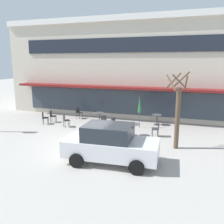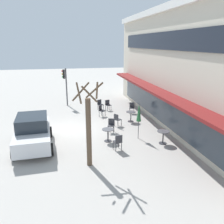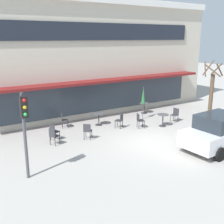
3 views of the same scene
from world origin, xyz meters
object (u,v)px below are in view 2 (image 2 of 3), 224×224
Objects in this scene: cafe_table_streetside at (131,115)px; traffic_light_pole at (65,81)px; cafe_table_by_tree at (163,135)px; patio_umbrella_green_folded at (139,112)px; cafe_chair_2 at (132,107)px; street_tree at (89,127)px; cafe_table_near_wall at (108,133)px; cafe_chair_6 at (118,141)px; cafe_chair_0 at (101,110)px; cafe_chair_1 at (108,104)px; parked_sedan at (33,132)px; cafe_chair_5 at (117,119)px; cafe_chair_3 at (111,124)px; cafe_chair_4 at (100,104)px.

cafe_table_streetside is 7.52m from traffic_light_pole.
cafe_table_by_tree is 0.35× the size of patio_umbrella_green_folded.
street_tree is at bearing -29.11° from cafe_chair_2.
street_tree is (2.57, -1.37, 1.40)m from cafe_table_near_wall.
patio_umbrella_green_folded is 2.47× the size of cafe_chair_6.
cafe_chair_0 and cafe_chair_2 have the same top height.
cafe_chair_6 reaches higher than cafe_table_streetside.
parked_sedan is at bearing -39.93° from cafe_chair_1.
cafe_table_streetside is at bearing 122.98° from cafe_chair_5.
cafe_table_near_wall is 0.85× the size of cafe_chair_3.
cafe_table_by_tree is 6.50m from cafe_chair_0.
cafe_chair_6 is (3.76, -0.82, 0.00)m from cafe_chair_5.
street_tree is 1.18× the size of traffic_light_pole.
cafe_chair_4 is 0.22× the size of street_tree.
cafe_table_by_tree is at bearing 110.16° from street_tree.
cafe_chair_6 is (2.75, -0.19, 0.00)m from cafe_chair_3.
cafe_chair_5 is at bearing -150.68° from cafe_table_by_tree.
traffic_light_pole is at bearing -124.39° from cafe_chair_1.
cafe_chair_0 reaches higher than cafe_table_streetside.
cafe_chair_4 is at bearing -173.59° from cafe_chair_5.
parked_sedan is at bearing -91.50° from cafe_table_near_wall.
cafe_chair_0 is (-5.96, -2.60, 0.01)m from cafe_table_by_tree.
cafe_chair_4 is (-1.55, -2.39, 0.00)m from cafe_chair_2.
patio_umbrella_green_folded is 9.80m from traffic_light_pole.
cafe_chair_0 is (-1.77, -1.89, 0.01)m from cafe_table_streetside.
cafe_chair_0 is 6.32m from cafe_chair_6.
cafe_table_streetside is at bearing -170.49° from cafe_table_by_tree.
cafe_chair_6 is at bearing -4.03° from cafe_chair_3.
cafe_table_by_tree is at bearing 46.68° from cafe_chair_3.
cafe_table_by_tree is (0.96, 3.02, 0.00)m from cafe_table_near_wall.
cafe_chair_2 is 6.62m from traffic_light_pole.
cafe_chair_3 is 1.00× the size of cafe_chair_4.
cafe_chair_6 is at bearing -82.53° from cafe_table_by_tree.
cafe_chair_4 is at bearing 177.73° from cafe_chair_6.
cafe_chair_0 is 1.00× the size of cafe_chair_5.
cafe_table_streetside is (-3.23, 2.32, 0.00)m from cafe_table_near_wall.
cafe_table_near_wall is 0.85× the size of cafe_chair_4.
cafe_table_streetside is at bearing 147.52° from street_tree.
traffic_light_pole is (-2.12, -2.83, 1.77)m from cafe_chair_4.
cafe_chair_5 is (-2.36, -0.77, -1.10)m from patio_umbrella_green_folded.
street_tree is at bearing 4.14° from traffic_light_pole.
parked_sedan reaches higher than cafe_chair_1.
cafe_chair_1 is (-3.36, -1.07, 0.01)m from cafe_table_streetside.
cafe_chair_2 is at bearing 96.33° from cafe_chair_0.
cafe_chair_1 is at bearing -162.42° from cafe_table_streetside.
street_tree is (7.86, -4.38, 1.39)m from cafe_chair_2.
cafe_chair_2 reaches higher than cafe_table_streetside.
cafe_table_by_tree is 0.19× the size of street_tree.
cafe_chair_4 and cafe_chair_5 have the same top height.
parked_sedan is 1.26× the size of traffic_light_pole.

